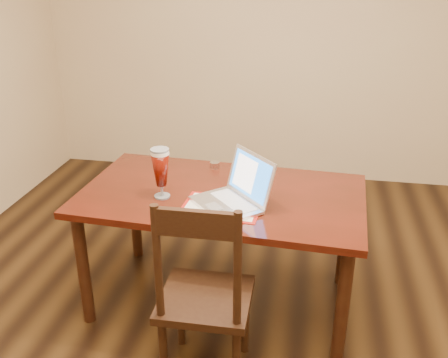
# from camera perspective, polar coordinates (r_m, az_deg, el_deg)

# --- Properties ---
(room_shell) EXTENTS (4.51, 5.01, 2.71)m
(room_shell) POSITION_cam_1_polar(r_m,az_deg,el_deg) (2.02, 4.40, 19.01)
(room_shell) COLOR tan
(room_shell) RESTS_ON ground
(dining_table) EXTENTS (1.61, 0.97, 1.01)m
(dining_table) POSITION_cam_1_polar(r_m,az_deg,el_deg) (2.81, -0.41, -3.02)
(dining_table) COLOR #461109
(dining_table) RESTS_ON ground
(dining_chair) EXTENTS (0.44, 0.42, 1.01)m
(dining_chair) POSITION_cam_1_polar(r_m,az_deg,el_deg) (2.41, -2.29, -13.39)
(dining_chair) COLOR black
(dining_chair) RESTS_ON ground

